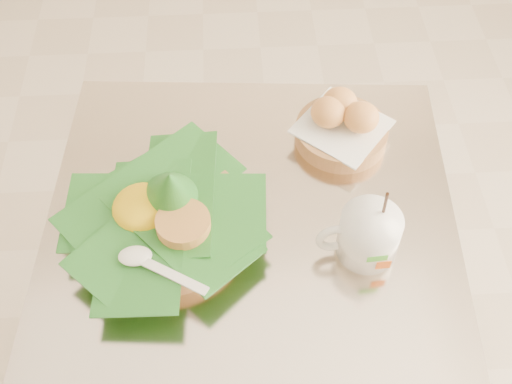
{
  "coord_description": "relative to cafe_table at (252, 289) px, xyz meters",
  "views": [
    {
      "loc": [
        0.1,
        -0.63,
        1.65
      ],
      "look_at": [
        0.13,
        0.0,
        0.82
      ],
      "focal_mm": 45.0,
      "sensor_mm": 36.0,
      "label": 1
    }
  ],
  "objects": [
    {
      "name": "cafe_table",
      "position": [
        0.0,
        0.0,
        0.0
      ],
      "size": [
        0.75,
        0.75,
        0.75
      ],
      "rotation": [
        0.0,
        0.0,
        -0.07
      ],
      "color": "gray",
      "rests_on": "floor"
    },
    {
      "name": "rice_basket",
      "position": [
        -0.14,
        0.0,
        0.27
      ],
      "size": [
        0.33,
        0.33,
        0.17
      ],
      "rotation": [
        0.0,
        0.0,
        -0.23
      ],
      "color": "#B47F4D",
      "rests_on": "cafe_table"
    },
    {
      "name": "bread_basket",
      "position": [
        0.18,
        0.19,
        0.26
      ],
      "size": [
        0.21,
        0.21,
        0.09
      ],
      "rotation": [
        0.0,
        0.0,
        0.09
      ],
      "color": "#B47F4D",
      "rests_on": "cafe_table"
    },
    {
      "name": "coffee_mug",
      "position": [
        0.18,
        -0.06,
        0.27
      ],
      "size": [
        0.14,
        0.1,
        0.17
      ],
      "rotation": [
        0.0,
        0.0,
        0.07
      ],
      "color": "white",
      "rests_on": "cafe_table"
    }
  ]
}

